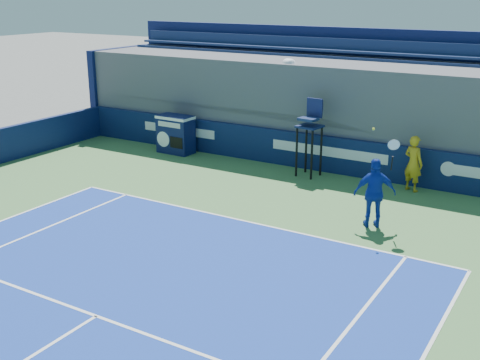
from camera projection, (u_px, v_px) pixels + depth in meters
The scene contains 6 objects.
ball_person at pixel (413, 163), 17.65m from camera, with size 0.61×0.40×1.68m, color gold.
back_hoarding at pixel (329, 154), 19.56m from camera, with size 20.40×0.21×1.20m.
match_clock at pixel (176, 133), 21.83m from camera, with size 1.34×0.76×1.40m.
umpire_chair at pixel (310, 129), 18.89m from camera, with size 0.78×0.78×2.48m.
tennis_player at pixel (375, 193), 14.92m from camera, with size 1.12×0.89×2.57m.
stadium_seating at pixel (353, 107), 20.87m from camera, with size 21.00×4.05×4.40m.
Camera 1 is at (7.29, -0.57, 5.73)m, focal length 45.00 mm.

